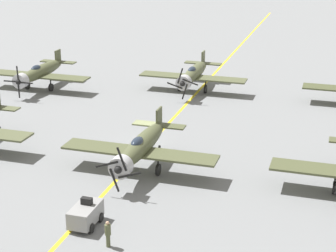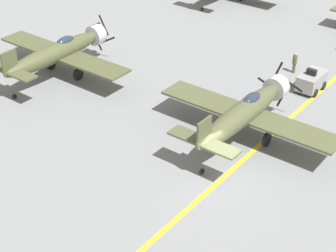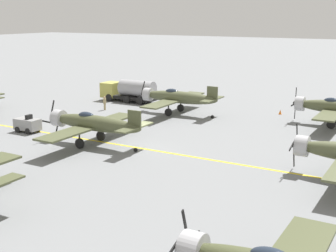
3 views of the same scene
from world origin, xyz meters
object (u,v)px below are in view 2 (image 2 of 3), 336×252
at_px(airplane_mid_left, 59,52).
at_px(ground_crew_walking, 295,62).
at_px(tow_tractor, 312,80).
at_px(airplane_mid_center, 245,112).

bearing_deg(airplane_mid_left, ground_crew_walking, 36.08).
height_order(tow_tractor, ground_crew_walking, tow_tractor).
bearing_deg(ground_crew_walking, airplane_mid_left, -140.77).
bearing_deg(tow_tractor, ground_crew_walking, 140.78).
bearing_deg(airplane_mid_left, tow_tractor, 27.17).
xyz_separation_m(airplane_mid_left, tow_tractor, (16.25, 9.50, -1.22)).
height_order(airplane_mid_center, ground_crew_walking, airplane_mid_center).
bearing_deg(tow_tractor, airplane_mid_center, -93.34).
bearing_deg(ground_crew_walking, airplane_mid_center, -80.44).
xyz_separation_m(airplane_mid_left, airplane_mid_center, (15.74, 0.73, -0.00)).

